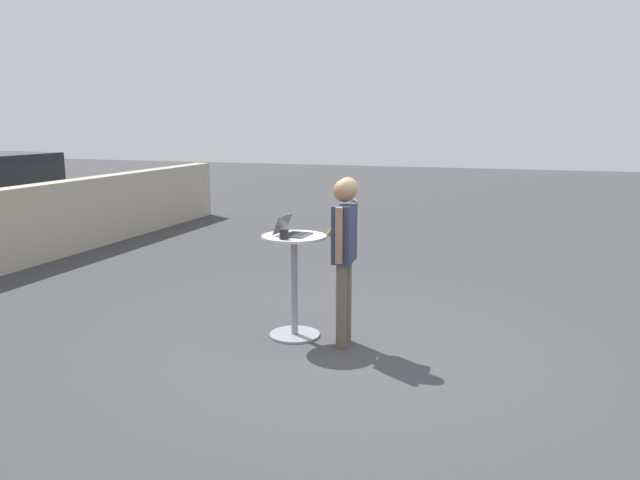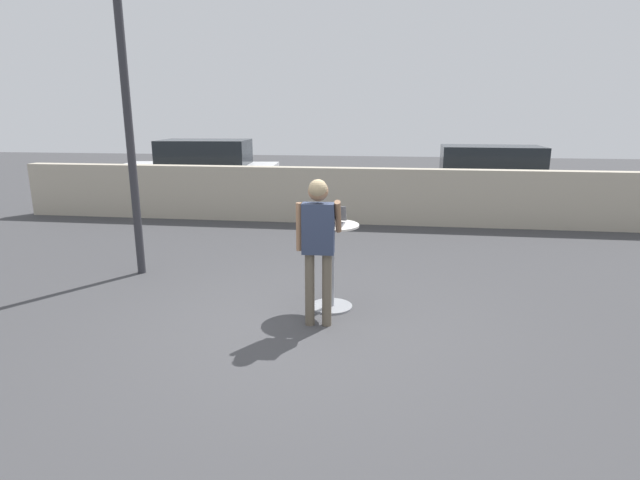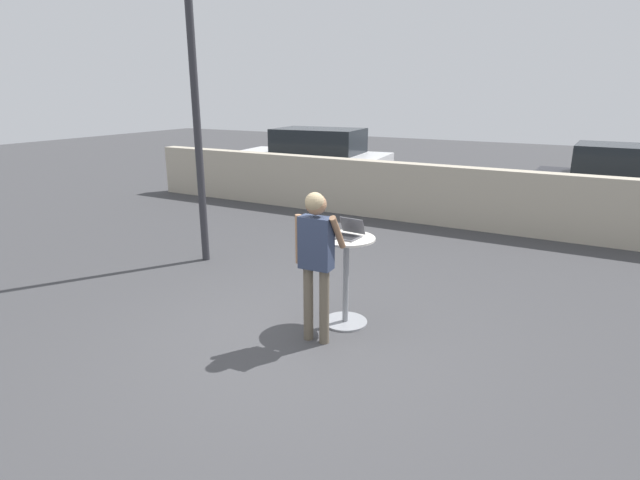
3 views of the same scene
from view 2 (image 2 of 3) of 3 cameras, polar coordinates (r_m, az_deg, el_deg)
ground_plane at (r=5.79m, az=-2.00°, el=-10.32°), size 50.00×50.00×0.00m
pavement_kerb at (r=11.33m, az=3.21°, el=5.10°), size 15.49×0.35×1.25m
cafe_table at (r=6.24m, az=1.33°, el=-2.24°), size 0.67×0.67×1.09m
laptop at (r=6.14m, az=1.43°, el=2.27°), size 0.33×0.35×0.21m
coffee_mug at (r=6.16m, az=-0.74°, el=2.38°), size 0.13×0.09×0.10m
standing_person at (r=5.59m, az=-0.22°, el=0.61°), size 0.50×0.39×1.71m
parked_car_near_street at (r=13.95m, az=-13.49°, el=7.53°), size 4.31×2.18×1.75m
parked_car_further_down at (r=13.76m, az=19.45°, el=6.75°), size 4.57×1.97×1.62m
street_lamp at (r=7.96m, az=-21.56°, el=17.91°), size 0.32×0.32×4.79m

